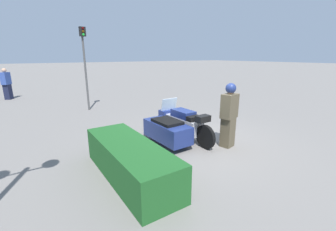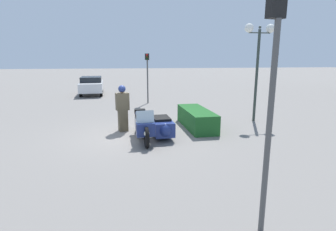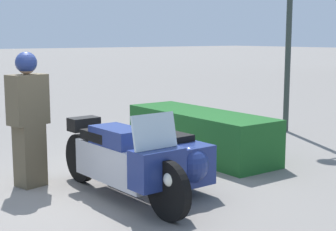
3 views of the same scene
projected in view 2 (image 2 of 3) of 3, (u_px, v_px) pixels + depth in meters
ground_plane at (137, 135)px, 9.91m from camera, size 160.00×160.00×0.00m
police_motorcycle at (153, 126)px, 9.34m from camera, size 2.66×1.34×1.17m
officer_rider at (123, 107)px, 10.23m from camera, size 0.40×0.55×1.82m
hedge_bush_curbside at (196, 118)px, 10.91m from camera, size 2.93×0.96×0.76m
twin_lamp_post at (259, 45)px, 11.44m from camera, size 0.38×1.38×4.30m
traffic_light_near at (271, 83)px, 3.85m from camera, size 0.22×0.28×3.74m
traffic_light_far at (147, 71)px, 16.62m from camera, size 0.22×0.29×3.16m
parked_car_background at (92, 85)px, 21.33m from camera, size 4.60×1.91×1.44m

